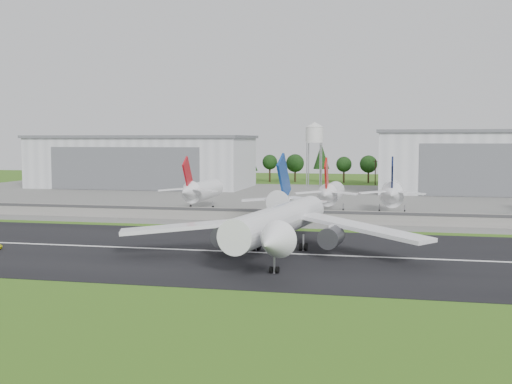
% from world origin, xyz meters
% --- Properties ---
extents(ground, '(600.00, 600.00, 0.00)m').
position_xyz_m(ground, '(0.00, 0.00, 0.00)').
color(ground, '#316117').
rests_on(ground, ground).
extents(runway, '(320.00, 60.00, 0.10)m').
position_xyz_m(runway, '(0.00, 10.00, 0.05)').
color(runway, black).
rests_on(runway, ground).
extents(runway_centerline, '(220.00, 1.00, 0.02)m').
position_xyz_m(runway_centerline, '(0.00, 10.00, 0.11)').
color(runway_centerline, white).
rests_on(runway_centerline, runway).
extents(apron, '(320.00, 150.00, 0.10)m').
position_xyz_m(apron, '(0.00, 120.00, 0.05)').
color(apron, slate).
rests_on(apron, ground).
extents(blast_fence, '(240.00, 0.61, 3.50)m').
position_xyz_m(blast_fence, '(0.00, 54.99, 1.81)').
color(blast_fence, gray).
rests_on(blast_fence, ground).
extents(hangar_west, '(97.00, 44.00, 23.20)m').
position_xyz_m(hangar_west, '(-80.00, 164.92, 11.63)').
color(hangar_west, silver).
rests_on(hangar_west, ground).
extents(hangar_east, '(102.00, 47.00, 25.20)m').
position_xyz_m(hangar_east, '(75.00, 164.92, 12.63)').
color(hangar_east, silver).
rests_on(hangar_east, ground).
extents(water_tower, '(8.40, 8.40, 29.40)m').
position_xyz_m(water_tower, '(-5.00, 185.00, 24.55)').
color(water_tower, '#99999E').
rests_on(water_tower, ground).
extents(utility_poles, '(230.00, 3.00, 12.00)m').
position_xyz_m(utility_poles, '(0.00, 200.00, 0.00)').
color(utility_poles, black).
rests_on(utility_poles, ground).
extents(treeline, '(320.00, 16.00, 22.00)m').
position_xyz_m(treeline, '(0.00, 215.00, 0.00)').
color(treeline, black).
rests_on(treeline, ground).
extents(main_airliner, '(56.73, 59.21, 18.17)m').
position_xyz_m(main_airliner, '(10.69, 9.57, 4.89)').
color(main_airliner, white).
rests_on(main_airliner, runway).
extents(parked_jet_red_a, '(7.36, 31.29, 16.66)m').
position_xyz_m(parked_jet_red_a, '(-25.48, 76.56, 6.15)').
color(parked_jet_red_a, white).
rests_on(parked_jet_red_a, ground).
extents(parked_jet_red_b, '(7.36, 31.29, 16.55)m').
position_xyz_m(parked_jet_red_b, '(13.48, 76.54, 6.05)').
color(parked_jet_red_b, white).
rests_on(parked_jet_red_b, ground).
extents(parked_jet_navy, '(7.36, 31.29, 16.90)m').
position_xyz_m(parked_jet_navy, '(30.68, 76.59, 6.38)').
color(parked_jet_navy, white).
rests_on(parked_jet_navy, ground).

